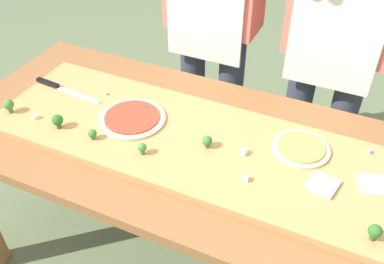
{
  "coord_description": "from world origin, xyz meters",
  "views": [
    {
      "loc": [
        0.43,
        -1.04,
        1.77
      ],
      "look_at": [
        -0.02,
        -0.04,
        0.85
      ],
      "focal_mm": 40.5,
      "sensor_mm": 36.0,
      "label": 1
    }
  ],
  "objects_px": {
    "prep_table": "(203,164)",
    "pizza_whole_pesto_green": "(301,148)",
    "cheese_crumble_b": "(369,151)",
    "broccoli_floret_back_left": "(207,141)",
    "cook_left": "(213,6)",
    "chefs_knife": "(59,87)",
    "cheese_crumble_c": "(245,179)",
    "cook_right": "(339,29)",
    "cheese_crumble_e": "(36,117)",
    "cheese_crumble_d": "(244,152)",
    "broccoli_floret_front_left": "(142,148)",
    "cheese_crumble_a": "(105,94)",
    "broccoli_floret_back_mid": "(92,134)",
    "pizza_whole_tomato_red": "(132,118)",
    "broccoli_floret_center_right": "(375,232)",
    "pizza_slice_near_right": "(373,185)",
    "broccoli_floret_front_right": "(58,121)",
    "broccoli_floret_center_left": "(9,105)",
    "pizza_slice_near_left": "(323,184)"
  },
  "relations": [
    {
      "from": "pizza_slice_near_left",
      "to": "broccoli_floret_back_mid",
      "type": "xyz_separation_m",
      "value": [
        -0.76,
        -0.11,
        0.02
      ]
    },
    {
      "from": "chefs_knife",
      "to": "broccoli_floret_center_right",
      "type": "xyz_separation_m",
      "value": [
        1.23,
        -0.23,
        0.03
      ]
    },
    {
      "from": "cheese_crumble_d",
      "to": "broccoli_floret_front_left",
      "type": "bearing_deg",
      "value": -155.34
    },
    {
      "from": "cheese_crumble_a",
      "to": "cook_left",
      "type": "xyz_separation_m",
      "value": [
        0.24,
        0.52,
        0.2
      ]
    },
    {
      "from": "chefs_knife",
      "to": "cheese_crumble_b",
      "type": "relative_size",
      "value": 23.67
    },
    {
      "from": "broccoli_floret_front_left",
      "to": "broccoli_floret_center_left",
      "type": "distance_m",
      "value": 0.56
    },
    {
      "from": "broccoli_floret_back_left",
      "to": "cheese_crumble_c",
      "type": "height_order",
      "value": "broccoli_floret_back_left"
    },
    {
      "from": "chefs_knife",
      "to": "broccoli_floret_center_left",
      "type": "xyz_separation_m",
      "value": [
        -0.06,
        -0.2,
        0.03
      ]
    },
    {
      "from": "cheese_crumble_c",
      "to": "cook_left",
      "type": "distance_m",
      "value": 0.86
    },
    {
      "from": "broccoli_floret_back_left",
      "to": "broccoli_floret_center_right",
      "type": "height_order",
      "value": "broccoli_floret_center_right"
    },
    {
      "from": "pizza_whole_pesto_green",
      "to": "broccoli_floret_back_left",
      "type": "height_order",
      "value": "broccoli_floret_back_left"
    },
    {
      "from": "pizza_slice_near_left",
      "to": "cook_left",
      "type": "xyz_separation_m",
      "value": [
        -0.64,
        0.65,
        0.2
      ]
    },
    {
      "from": "cheese_crumble_b",
      "to": "cheese_crumble_e",
      "type": "height_order",
      "value": "cheese_crumble_e"
    },
    {
      "from": "broccoli_floret_center_right",
      "to": "cheese_crumble_c",
      "type": "bearing_deg",
      "value": 170.71
    },
    {
      "from": "pizza_whole_pesto_green",
      "to": "cheese_crumble_e",
      "type": "relative_size",
      "value": 12.37
    },
    {
      "from": "cheese_crumble_a",
      "to": "cheese_crumble_b",
      "type": "bearing_deg",
      "value": 4.71
    },
    {
      "from": "prep_table",
      "to": "broccoli_floret_center_right",
      "type": "xyz_separation_m",
      "value": [
        0.58,
        -0.19,
        0.15
      ]
    },
    {
      "from": "cheese_crumble_d",
      "to": "cook_left",
      "type": "height_order",
      "value": "cook_left"
    },
    {
      "from": "prep_table",
      "to": "cheese_crumble_c",
      "type": "xyz_separation_m",
      "value": [
        0.19,
        -0.13,
        0.13
      ]
    },
    {
      "from": "pizza_whole_tomato_red",
      "to": "cook_left",
      "type": "bearing_deg",
      "value": 84.58
    },
    {
      "from": "prep_table",
      "to": "broccoli_floret_back_mid",
      "type": "height_order",
      "value": "broccoli_floret_back_mid"
    },
    {
      "from": "prep_table",
      "to": "pizza_whole_pesto_green",
      "type": "relative_size",
      "value": 9.62
    },
    {
      "from": "broccoli_floret_back_left",
      "to": "broccoli_floret_center_right",
      "type": "distance_m",
      "value": 0.57
    },
    {
      "from": "chefs_knife",
      "to": "cook_left",
      "type": "relative_size",
      "value": 0.19
    },
    {
      "from": "pizza_whole_pesto_green",
      "to": "broccoli_floret_front_right",
      "type": "bearing_deg",
      "value": -163.37
    },
    {
      "from": "cheese_crumble_b",
      "to": "chefs_knife",
      "type": "bearing_deg",
      "value": -174.14
    },
    {
      "from": "broccoli_floret_center_right",
      "to": "cook_left",
      "type": "height_order",
      "value": "cook_left"
    },
    {
      "from": "pizza_slice_near_right",
      "to": "cheese_crumble_a",
      "type": "bearing_deg",
      "value": 175.97
    },
    {
      "from": "cheese_crumble_b",
      "to": "cook_right",
      "type": "distance_m",
      "value": 0.53
    },
    {
      "from": "broccoli_floret_center_right",
      "to": "pizza_slice_near_right",
      "type": "bearing_deg",
      "value": 95.93
    },
    {
      "from": "broccoli_floret_center_left",
      "to": "cook_right",
      "type": "relative_size",
      "value": 0.03
    },
    {
      "from": "cheese_crumble_b",
      "to": "broccoli_floret_back_left",
      "type": "bearing_deg",
      "value": -158.37
    },
    {
      "from": "pizza_whole_pesto_green",
      "to": "cheese_crumble_d",
      "type": "height_order",
      "value": "cheese_crumble_d"
    },
    {
      "from": "pizza_slice_near_left",
      "to": "broccoli_floret_front_left",
      "type": "height_order",
      "value": "broccoli_floret_front_left"
    },
    {
      "from": "chefs_knife",
      "to": "pizza_slice_near_right",
      "type": "xyz_separation_m",
      "value": [
        1.21,
        -0.03,
        0.0
      ]
    },
    {
      "from": "pizza_slice_near_left",
      "to": "cheese_crumble_e",
      "type": "distance_m",
      "value": 1.02
    },
    {
      "from": "broccoli_floret_back_mid",
      "to": "cheese_crumble_b",
      "type": "height_order",
      "value": "broccoli_floret_back_mid"
    },
    {
      "from": "prep_table",
      "to": "pizza_whole_pesto_green",
      "type": "xyz_separation_m",
      "value": [
        0.32,
        0.09,
        0.13
      ]
    },
    {
      "from": "pizza_slice_near_left",
      "to": "cheese_crumble_c",
      "type": "bearing_deg",
      "value": -160.63
    },
    {
      "from": "prep_table",
      "to": "broccoli_floret_center_left",
      "type": "relative_size",
      "value": 33.46
    },
    {
      "from": "cheese_crumble_e",
      "to": "cook_left",
      "type": "height_order",
      "value": "cook_left"
    },
    {
      "from": "broccoli_floret_front_left",
      "to": "broccoli_floret_front_right",
      "type": "distance_m",
      "value": 0.34
    },
    {
      "from": "broccoli_floret_back_left",
      "to": "broccoli_floret_center_right",
      "type": "bearing_deg",
      "value": -15.92
    },
    {
      "from": "cook_left",
      "to": "pizza_whole_tomato_red",
      "type": "bearing_deg",
      "value": -95.42
    },
    {
      "from": "broccoli_floret_front_left",
      "to": "broccoli_floret_center_right",
      "type": "bearing_deg",
      "value": -2.92
    },
    {
      "from": "chefs_knife",
      "to": "cheese_crumble_c",
      "type": "height_order",
      "value": "cheese_crumble_c"
    },
    {
      "from": "pizza_slice_near_right",
      "to": "cook_left",
      "type": "xyz_separation_m",
      "value": [
        -0.78,
        0.59,
        0.2
      ]
    },
    {
      "from": "cheese_crumble_c",
      "to": "cheese_crumble_e",
      "type": "bearing_deg",
      "value": -178.45
    },
    {
      "from": "broccoli_floret_back_mid",
      "to": "cheese_crumble_c",
      "type": "xyz_separation_m",
      "value": [
        0.54,
        0.03,
        -0.01
      ]
    },
    {
      "from": "cheese_crumble_b",
      "to": "cook_left",
      "type": "bearing_deg",
      "value": 149.48
    }
  ]
}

